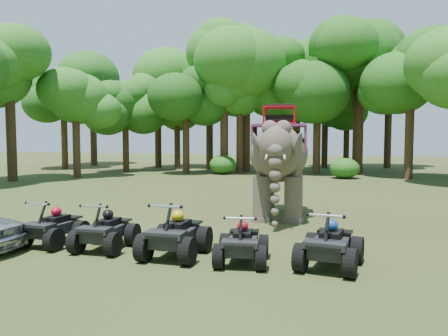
{
  "coord_description": "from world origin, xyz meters",
  "views": [
    {
      "loc": [
        3.42,
        -11.64,
        2.87
      ],
      "look_at": [
        0.0,
        1.2,
        1.9
      ],
      "focal_mm": 35.0,
      "sensor_mm": 36.0,
      "label": 1
    }
  ],
  "objects_px": {
    "elephant": "(279,160)",
    "atv_3": "(242,238)",
    "atv_4": "(330,238)",
    "atv_2": "(175,229)",
    "atv_0": "(53,222)",
    "atv_1": "(105,225)"
  },
  "relations": [
    {
      "from": "elephant",
      "to": "atv_0",
      "type": "xyz_separation_m",
      "value": [
        -5.22,
        -5.65,
        -1.4
      ]
    },
    {
      "from": "atv_0",
      "to": "atv_1",
      "type": "distance_m",
      "value": 1.59
    },
    {
      "from": "elephant",
      "to": "atv_1",
      "type": "distance_m",
      "value": 6.91
    },
    {
      "from": "atv_3",
      "to": "elephant",
      "type": "bearing_deg",
      "value": 82.83
    },
    {
      "from": "elephant",
      "to": "atv_1",
      "type": "relative_size",
      "value": 2.88
    },
    {
      "from": "elephant",
      "to": "atv_1",
      "type": "height_order",
      "value": "elephant"
    },
    {
      "from": "atv_0",
      "to": "atv_3",
      "type": "bearing_deg",
      "value": 0.55
    },
    {
      "from": "elephant",
      "to": "atv_0",
      "type": "bearing_deg",
      "value": -137.79
    },
    {
      "from": "elephant",
      "to": "atv_4",
      "type": "distance_m",
      "value": 6.28
    },
    {
      "from": "atv_2",
      "to": "atv_3",
      "type": "xyz_separation_m",
      "value": [
        1.66,
        -0.1,
        -0.09
      ]
    },
    {
      "from": "atv_1",
      "to": "atv_2",
      "type": "bearing_deg",
      "value": -6.01
    },
    {
      "from": "atv_0",
      "to": "atv_2",
      "type": "relative_size",
      "value": 0.9
    },
    {
      "from": "elephant",
      "to": "atv_2",
      "type": "bearing_deg",
      "value": -110.93
    },
    {
      "from": "atv_1",
      "to": "atv_4",
      "type": "xyz_separation_m",
      "value": [
        5.54,
        -0.11,
        0.03
      ]
    },
    {
      "from": "atv_1",
      "to": "atv_3",
      "type": "xyz_separation_m",
      "value": [
        3.61,
        -0.27,
        -0.04
      ]
    },
    {
      "from": "atv_0",
      "to": "atv_4",
      "type": "bearing_deg",
      "value": 2.86
    },
    {
      "from": "elephant",
      "to": "atv_3",
      "type": "xyz_separation_m",
      "value": [
        -0.01,
        -5.99,
        -1.43
      ]
    },
    {
      "from": "atv_0",
      "to": "atv_4",
      "type": "relative_size",
      "value": 0.95
    },
    {
      "from": "atv_3",
      "to": "atv_2",
      "type": "bearing_deg",
      "value": 169.34
    },
    {
      "from": "atv_0",
      "to": "atv_1",
      "type": "xyz_separation_m",
      "value": [
        1.59,
        -0.07,
        0.01
      ]
    },
    {
      "from": "atv_2",
      "to": "atv_4",
      "type": "xyz_separation_m",
      "value": [
        3.58,
        0.06,
        -0.03
      ]
    },
    {
      "from": "atv_2",
      "to": "atv_0",
      "type": "bearing_deg",
      "value": 177.19
    }
  ]
}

